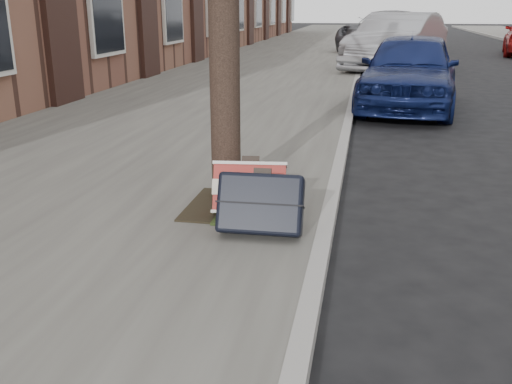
% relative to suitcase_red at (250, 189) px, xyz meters
% --- Properties ---
extents(near_sidewalk, '(5.00, 70.00, 0.12)m').
position_rel_suitcase_red_xyz_m(near_sidewalk, '(-1.83, 13.96, -0.28)').
color(near_sidewalk, slate).
rests_on(near_sidewalk, ground).
extents(dirt_patch, '(0.85, 0.85, 0.02)m').
position_rel_suitcase_red_xyz_m(dirt_patch, '(-0.13, 0.16, -0.21)').
color(dirt_patch, black).
rests_on(dirt_patch, near_sidewalk).
extents(suitcase_red, '(0.60, 0.38, 0.44)m').
position_rel_suitcase_red_xyz_m(suitcase_red, '(0.00, 0.00, 0.00)').
color(suitcase_red, maroon).
rests_on(suitcase_red, near_sidewalk).
extents(suitcase_navy, '(0.63, 0.38, 0.49)m').
position_rel_suitcase_red_xyz_m(suitcase_navy, '(0.16, -0.39, 0.02)').
color(suitcase_navy, black).
rests_on(suitcase_navy, near_sidewalk).
extents(car_near_front, '(2.03, 4.05, 1.32)m').
position_rel_suitcase_red_xyz_m(car_near_front, '(1.58, 6.15, 0.32)').
color(car_near_front, '#0F194A').
rests_on(car_near_front, ground).
extents(car_near_mid, '(3.07, 5.06, 1.57)m').
position_rel_suitcase_red_xyz_m(car_near_mid, '(1.61, 12.18, 0.45)').
color(car_near_mid, '#9D9EA4').
rests_on(car_near_mid, ground).
extents(car_near_back, '(4.35, 6.19, 1.57)m').
position_rel_suitcase_red_xyz_m(car_near_back, '(1.53, 18.92, 0.44)').
color(car_near_back, '#343438').
rests_on(car_near_back, ground).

